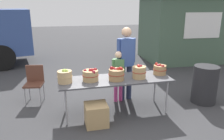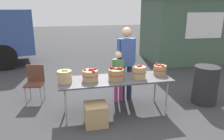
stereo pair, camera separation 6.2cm
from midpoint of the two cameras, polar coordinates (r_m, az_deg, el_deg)
ground_plane at (r=4.84m, az=1.17°, el=-10.69°), size 40.00×40.00×0.00m
market_table at (r=4.56m, az=1.22°, el=-2.74°), size 2.30×0.76×0.75m
apple_basket_green_0 at (r=4.39m, az=-11.75°, el=-1.55°), size 0.30×0.30×0.27m
apple_basket_red_0 at (r=4.41m, az=-5.20°, el=-1.30°), size 0.33×0.33×0.26m
apple_basket_red_1 at (r=4.44m, az=1.52°, el=-1.08°), size 0.33×0.33×0.28m
apple_basket_red_2 at (r=4.57m, az=7.38°, el=-0.51°), size 0.29×0.29×0.29m
apple_basket_red_3 at (r=4.91m, az=12.58°, el=0.15°), size 0.30×0.30×0.25m
vendor_adult at (r=5.13m, az=4.05°, el=3.04°), size 0.46×0.26×1.73m
child_customer at (r=5.09m, az=2.04°, el=-0.64°), size 0.32×0.18×1.21m
food_kiosk at (r=9.59m, az=18.45°, el=10.78°), size 3.63×3.06×2.74m
folding_chair at (r=5.47m, az=-18.99°, el=-2.56°), size 0.46×0.46×0.86m
trash_barrel at (r=5.54m, az=23.23°, el=-3.54°), size 0.56×0.56×0.88m
produce_crate at (r=4.29m, az=-3.81°, el=-11.36°), size 0.42×0.42×0.42m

